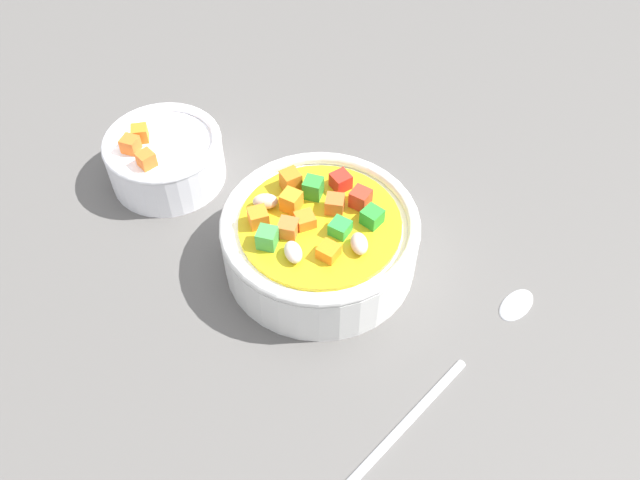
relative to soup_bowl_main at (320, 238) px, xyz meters
The scene contains 4 objects.
ground_plane 3.86cm from the soup_bowl_main, 53.69° to the left, with size 140.00×140.00×2.00cm, color #565451.
soup_bowl_main is the anchor object (origin of this frame).
spoon 14.55cm from the soup_bowl_main, 38.01° to the left, with size 14.21×19.32×0.85cm.
side_bowl_small 17.16cm from the soup_bowl_main, 135.97° to the right, with size 10.53×10.53×5.43cm.
Camera 1 is at (33.13, -6.23, 43.13)cm, focal length 36.80 mm.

